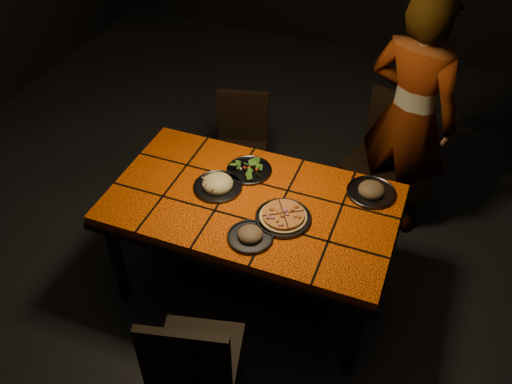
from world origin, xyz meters
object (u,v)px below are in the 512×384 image
(chair_far_right, at_px, (385,149))
(diner, at_px, (410,117))
(plate_pizza, at_px, (283,217))
(chair_far_left, at_px, (241,140))
(chair_near, at_px, (193,362))
(dining_table, at_px, (252,211))
(plate_pasta, at_px, (218,185))

(chair_far_right, bearing_deg, diner, -17.28)
(plate_pizza, bearing_deg, chair_far_left, 124.12)
(chair_far_right, bearing_deg, plate_pizza, -91.04)
(chair_far_right, height_order, diner, diner)
(chair_near, xyz_separation_m, chair_far_left, (-0.48, 1.76, -0.05))
(chair_near, bearing_deg, chair_far_left, -88.25)
(dining_table, bearing_deg, plate_pizza, -20.39)
(dining_table, bearing_deg, diner, 54.75)
(plate_pizza, bearing_deg, diner, 65.52)
(diner, height_order, plate_pizza, diner)
(chair_far_right, bearing_deg, chair_far_left, -151.60)
(dining_table, height_order, chair_far_left, chair_far_left)
(diner, bearing_deg, chair_near, 91.91)
(dining_table, distance_m, plate_pasta, 0.25)
(dining_table, xyz_separation_m, chair_far_right, (0.58, 1.06, -0.15))
(chair_far_left, bearing_deg, chair_near, -88.58)
(chair_far_left, distance_m, diner, 1.19)
(chair_near, xyz_separation_m, chair_far_right, (0.52, 1.97, 0.00))
(plate_pizza, bearing_deg, chair_far_right, 72.19)
(chair_near, bearing_deg, dining_table, -99.82)
(chair_far_right, xyz_separation_m, diner, (0.12, -0.08, 0.34))
(dining_table, xyz_separation_m, chair_near, (0.06, -0.91, -0.15))
(chair_far_left, height_order, plate_pasta, plate_pasta)
(chair_near, distance_m, plate_pizza, 0.88)
(plate_pizza, xyz_separation_m, plate_pasta, (-0.43, 0.11, 0.01))
(chair_far_left, height_order, chair_far_right, chair_far_right)
(dining_table, relative_size, chair_near, 1.80)
(dining_table, bearing_deg, plate_pasta, 172.44)
(chair_far_left, height_order, plate_pizza, chair_far_left)
(dining_table, bearing_deg, chair_near, -86.33)
(dining_table, height_order, plate_pasta, plate_pasta)
(chair_near, distance_m, plate_pasta, 1.01)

